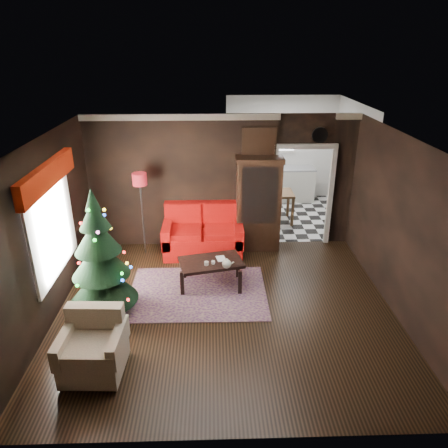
{
  "coord_description": "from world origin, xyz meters",
  "views": [
    {
      "loc": [
        -0.21,
        -5.85,
        4.09
      ],
      "look_at": [
        0.0,
        0.9,
        1.15
      ],
      "focal_mm": 33.77,
      "sensor_mm": 36.0,
      "label": 1
    }
  ],
  "objects_px": {
    "wall_clock": "(320,135)",
    "loveseat": "(203,231)",
    "curio_cabinet": "(258,206)",
    "teapot": "(227,264)",
    "kitchen_table": "(278,207)",
    "coffee_table": "(211,273)",
    "floor_lamp": "(143,216)",
    "christmas_tree": "(99,255)",
    "armchair": "(92,345)"
  },
  "relations": [
    {
      "from": "wall_clock",
      "to": "loveseat",
      "type": "bearing_deg",
      "value": -170.34
    },
    {
      "from": "curio_cabinet",
      "to": "teapot",
      "type": "distance_m",
      "value": 1.96
    },
    {
      "from": "loveseat",
      "to": "kitchen_table",
      "type": "height_order",
      "value": "loveseat"
    },
    {
      "from": "kitchen_table",
      "to": "coffee_table",
      "type": "bearing_deg",
      "value": -119.0
    },
    {
      "from": "floor_lamp",
      "to": "christmas_tree",
      "type": "xyz_separation_m",
      "value": [
        -0.35,
        -2.1,
        0.22
      ]
    },
    {
      "from": "kitchen_table",
      "to": "loveseat",
      "type": "bearing_deg",
      "value": -137.49
    },
    {
      "from": "coffee_table",
      "to": "teapot",
      "type": "xyz_separation_m",
      "value": [
        0.27,
        -0.26,
        0.33
      ]
    },
    {
      "from": "loveseat",
      "to": "wall_clock",
      "type": "distance_m",
      "value": 3.04
    },
    {
      "from": "coffee_table",
      "to": "armchair",
      "type": "bearing_deg",
      "value": -125.88
    },
    {
      "from": "kitchen_table",
      "to": "christmas_tree",
      "type": "bearing_deg",
      "value": -132.02
    },
    {
      "from": "loveseat",
      "to": "coffee_table",
      "type": "xyz_separation_m",
      "value": [
        0.16,
        -1.31,
        -0.24
      ]
    },
    {
      "from": "curio_cabinet",
      "to": "wall_clock",
      "type": "height_order",
      "value": "wall_clock"
    },
    {
      "from": "curio_cabinet",
      "to": "armchair",
      "type": "relative_size",
      "value": 2.3
    },
    {
      "from": "loveseat",
      "to": "armchair",
      "type": "xyz_separation_m",
      "value": [
        -1.39,
        -3.45,
        -0.04
      ]
    },
    {
      "from": "armchair",
      "to": "wall_clock",
      "type": "height_order",
      "value": "wall_clock"
    },
    {
      "from": "coffee_table",
      "to": "kitchen_table",
      "type": "height_order",
      "value": "kitchen_table"
    },
    {
      "from": "curio_cabinet",
      "to": "teapot",
      "type": "bearing_deg",
      "value": -111.9
    },
    {
      "from": "armchair",
      "to": "teapot",
      "type": "xyz_separation_m",
      "value": [
        1.82,
        1.89,
        0.13
      ]
    },
    {
      "from": "curio_cabinet",
      "to": "floor_lamp",
      "type": "height_order",
      "value": "curio_cabinet"
    },
    {
      "from": "armchair",
      "to": "loveseat",
      "type": "bearing_deg",
      "value": 70.69
    },
    {
      "from": "loveseat",
      "to": "floor_lamp",
      "type": "bearing_deg",
      "value": 178.88
    },
    {
      "from": "armchair",
      "to": "teapot",
      "type": "relative_size",
      "value": 4.61
    },
    {
      "from": "loveseat",
      "to": "teapot",
      "type": "xyz_separation_m",
      "value": [
        0.43,
        -1.57,
        0.09
      ]
    },
    {
      "from": "armchair",
      "to": "floor_lamp",
      "type": "bearing_deg",
      "value": 89.71
    },
    {
      "from": "christmas_tree",
      "to": "floor_lamp",
      "type": "bearing_deg",
      "value": 80.68
    },
    {
      "from": "loveseat",
      "to": "floor_lamp",
      "type": "relative_size",
      "value": 0.94
    },
    {
      "from": "curio_cabinet",
      "to": "coffee_table",
      "type": "height_order",
      "value": "curio_cabinet"
    },
    {
      "from": "loveseat",
      "to": "kitchen_table",
      "type": "relative_size",
      "value": 2.27
    },
    {
      "from": "teapot",
      "to": "floor_lamp",
      "type": "bearing_deg",
      "value": 135.97
    },
    {
      "from": "christmas_tree",
      "to": "coffee_table",
      "type": "bearing_deg",
      "value": 24.19
    },
    {
      "from": "christmas_tree",
      "to": "armchair",
      "type": "bearing_deg",
      "value": -83.09
    },
    {
      "from": "teapot",
      "to": "kitchen_table",
      "type": "relative_size",
      "value": 0.24
    },
    {
      "from": "loveseat",
      "to": "teapot",
      "type": "height_order",
      "value": "loveseat"
    },
    {
      "from": "coffee_table",
      "to": "teapot",
      "type": "bearing_deg",
      "value": -44.25
    },
    {
      "from": "floor_lamp",
      "to": "armchair",
      "type": "bearing_deg",
      "value": -92.93
    },
    {
      "from": "loveseat",
      "to": "curio_cabinet",
      "type": "distance_m",
      "value": 1.25
    },
    {
      "from": "curio_cabinet",
      "to": "christmas_tree",
      "type": "bearing_deg",
      "value": -139.69
    },
    {
      "from": "floor_lamp",
      "to": "kitchen_table",
      "type": "xyz_separation_m",
      "value": [
        3.01,
        1.63,
        -0.45
      ]
    },
    {
      "from": "wall_clock",
      "to": "christmas_tree",
      "type": "bearing_deg",
      "value": -147.63
    },
    {
      "from": "loveseat",
      "to": "floor_lamp",
      "type": "distance_m",
      "value": 1.26
    },
    {
      "from": "armchair",
      "to": "coffee_table",
      "type": "xyz_separation_m",
      "value": [
        1.55,
        2.15,
        -0.2
      ]
    },
    {
      "from": "loveseat",
      "to": "christmas_tree",
      "type": "xyz_separation_m",
      "value": [
        -1.56,
        -2.08,
        0.55
      ]
    },
    {
      "from": "floor_lamp",
      "to": "kitchen_table",
      "type": "bearing_deg",
      "value": 28.35
    },
    {
      "from": "curio_cabinet",
      "to": "floor_lamp",
      "type": "bearing_deg",
      "value": -175.26
    },
    {
      "from": "curio_cabinet",
      "to": "teapot",
      "type": "relative_size",
      "value": 10.6
    },
    {
      "from": "armchair",
      "to": "kitchen_table",
      "type": "bearing_deg",
      "value": 60.62
    },
    {
      "from": "armchair",
      "to": "coffee_table",
      "type": "relative_size",
      "value": 0.76
    },
    {
      "from": "coffee_table",
      "to": "teapot",
      "type": "height_order",
      "value": "teapot"
    },
    {
      "from": "loveseat",
      "to": "coffee_table",
      "type": "height_order",
      "value": "loveseat"
    },
    {
      "from": "armchair",
      "to": "coffee_table",
      "type": "bearing_deg",
      "value": 56.76
    }
  ]
}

